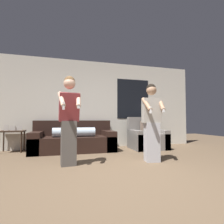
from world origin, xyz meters
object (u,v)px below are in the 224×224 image
Objects in this scene: side_table at (12,133)px; person_right at (152,121)px; couch at (74,140)px; person_left at (69,119)px; armchair at (147,138)px.

side_table is 0.45× the size of person_right.
person_right reaches higher than side_table.
side_table is at bearing 171.08° from couch.
side_table is at bearing 128.19° from person_left.
armchair is at bearing -4.40° from couch.
armchair is at bearing 31.06° from person_left.
armchair is 3.73m from side_table.
side_table is at bearing 148.08° from person_right.
couch is 2.22× the size of armchair.
person_right is (3.07, -1.91, 0.33)m from side_table.
couch is at bearing 175.60° from armchair.
side_table is 2.31m from person_left.
armchair reaches higher than side_table.
side_table is (-1.58, 0.25, 0.20)m from couch.
couch is 1.30× the size of person_left.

